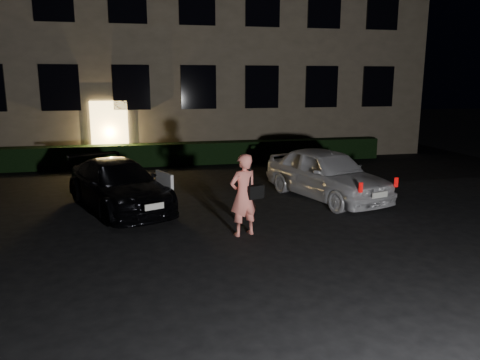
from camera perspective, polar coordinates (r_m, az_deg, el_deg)
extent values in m
plane|color=black|center=(8.88, 4.77, -9.69)|extent=(80.00, 80.00, 0.00)
cube|color=#6A5E4C|center=(23.15, -6.62, 18.77)|extent=(20.00, 8.00, 12.00)
cube|color=#E2B963|center=(18.94, -15.58, 5.49)|extent=(1.40, 0.10, 2.50)
cube|color=black|center=(19.00, -21.09, 10.45)|extent=(1.40, 0.10, 1.70)
cube|color=black|center=(18.80, -13.10, 10.93)|extent=(1.40, 0.10, 1.70)
cube|color=black|center=(18.97, -5.08, 11.20)|extent=(1.40, 0.10, 1.70)
cube|color=black|center=(19.48, 2.68, 11.25)|extent=(1.40, 0.10, 1.70)
cube|color=black|center=(20.31, 9.91, 11.12)|extent=(1.40, 0.10, 1.70)
cube|color=black|center=(21.43, 16.47, 10.86)|extent=(1.40, 0.10, 1.70)
cube|color=black|center=(19.02, -13.59, 20.60)|extent=(1.40, 0.10, 1.70)
cube|color=black|center=(19.19, -5.27, 20.79)|extent=(1.40, 0.10, 1.70)
cube|color=black|center=(19.69, 2.77, 20.60)|extent=(1.40, 0.10, 1.70)
cube|color=black|center=(20.52, 10.25, 20.09)|extent=(1.40, 0.10, 1.70)
cube|color=black|center=(21.63, 17.00, 19.35)|extent=(1.40, 0.10, 1.70)
cube|color=black|center=(18.75, -4.75, 3.29)|extent=(15.00, 0.70, 0.85)
imported|color=black|center=(12.54, -14.59, -0.57)|extent=(3.21, 4.62, 1.24)
cube|color=white|center=(12.14, -9.19, -0.03)|extent=(0.40, 0.85, 0.41)
cube|color=silver|center=(10.55, -10.41, -3.19)|extent=(0.44, 0.21, 0.14)
imported|color=silver|center=(13.36, 10.46, 0.79)|extent=(2.81, 4.49, 1.42)
cube|color=red|center=(11.51, 14.51, -0.89)|extent=(0.10, 0.08, 0.24)
cube|color=red|center=(12.35, 18.51, -0.27)|extent=(0.10, 0.08, 0.24)
cube|color=silver|center=(11.94, 16.69, -1.73)|extent=(0.47, 0.18, 0.14)
imported|color=#FE8473|center=(9.95, 0.42, -1.84)|extent=(0.75, 0.61, 1.78)
cube|color=black|center=(9.95, 1.87, -1.46)|extent=(0.40, 0.27, 0.28)
cube|color=black|center=(9.83, 1.18, 0.78)|extent=(0.06, 0.07, 0.55)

